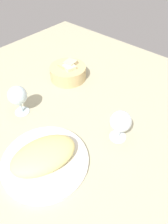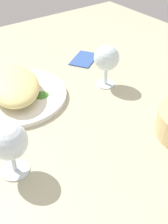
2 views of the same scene
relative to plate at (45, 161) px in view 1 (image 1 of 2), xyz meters
The scene contains 7 objects.
ground_plane 19.59cm from the plate, 26.11° to the left, with size 140.00×140.00×2.00cm, color #B4AF8E.
plate is the anchor object (origin of this frame).
omelette 3.44cm from the plate, ahead, with size 20.87×13.10×5.48cm, color #E2D280.
lettuce_garnish 7.27cm from the plate, 48.04° to the left, with size 4.08×4.08×1.05cm, color #417D2C.
bread_basket 46.67cm from the plate, 35.17° to the left, with size 16.90×16.90×8.23cm.
wine_glass_near 27.49cm from the plate, 26.17° to the right, with size 7.37×7.37×11.98cm.
wine_glass_far 27.18cm from the plate, 69.57° to the left, with size 7.28×7.28×12.31cm.
Camera 1 is at (-35.52, -40.88, 57.46)cm, focal length 32.47 mm.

